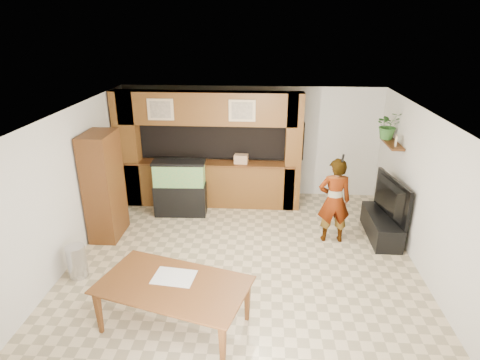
# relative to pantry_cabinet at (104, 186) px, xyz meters

# --- Properties ---
(floor) EXTENTS (6.50, 6.50, 0.00)m
(floor) POSITION_rel_pantry_cabinet_xyz_m (2.70, -0.95, -1.04)
(floor) COLOR #C6B089
(floor) RESTS_ON ground
(ceiling) EXTENTS (6.50, 6.50, 0.00)m
(ceiling) POSITION_rel_pantry_cabinet_xyz_m (2.70, -0.95, 1.56)
(ceiling) COLOR white
(ceiling) RESTS_ON wall_back
(wall_back) EXTENTS (6.00, 0.00, 6.00)m
(wall_back) POSITION_rel_pantry_cabinet_xyz_m (2.70, 2.30, 0.26)
(wall_back) COLOR beige
(wall_back) RESTS_ON floor
(wall_left) EXTENTS (0.00, 6.50, 6.50)m
(wall_left) POSITION_rel_pantry_cabinet_xyz_m (-0.30, -0.95, 0.26)
(wall_left) COLOR beige
(wall_left) RESTS_ON floor
(wall_right) EXTENTS (0.00, 6.50, 6.50)m
(wall_right) POSITION_rel_pantry_cabinet_xyz_m (5.70, -0.95, 0.26)
(wall_right) COLOR beige
(wall_right) RESTS_ON floor
(partition) EXTENTS (4.20, 0.99, 2.60)m
(partition) POSITION_rel_pantry_cabinet_xyz_m (1.75, 1.68, 0.27)
(partition) COLOR brown
(partition) RESTS_ON floor
(wall_clock) EXTENTS (0.05, 0.25, 0.25)m
(wall_clock) POSITION_rel_pantry_cabinet_xyz_m (-0.27, 0.05, 0.86)
(wall_clock) COLOR black
(wall_clock) RESTS_ON wall_left
(wall_shelf) EXTENTS (0.25, 0.90, 0.04)m
(wall_shelf) POSITION_rel_pantry_cabinet_xyz_m (5.55, 1.00, 0.66)
(wall_shelf) COLOR #5C2D15
(wall_shelf) RESTS_ON wall_right
(pantry_cabinet) EXTENTS (0.52, 0.85, 2.08)m
(pantry_cabinet) POSITION_rel_pantry_cabinet_xyz_m (0.00, 0.00, 0.00)
(pantry_cabinet) COLOR #5C2D15
(pantry_cabinet) RESTS_ON floor
(trash_can) EXTENTS (0.31, 0.31, 0.57)m
(trash_can) POSITION_rel_pantry_cabinet_xyz_m (-0.00, -1.41, -0.76)
(trash_can) COLOR #B2B2B7
(trash_can) RESTS_ON floor
(aquarium) EXTENTS (1.11, 0.42, 1.23)m
(aquarium) POSITION_rel_pantry_cabinet_xyz_m (1.23, 1.00, -0.44)
(aquarium) COLOR black
(aquarium) RESTS_ON floor
(tv_stand) EXTENTS (0.50, 1.36, 0.45)m
(tv_stand) POSITION_rel_pantry_cabinet_xyz_m (5.35, 0.28, -0.81)
(tv_stand) COLOR black
(tv_stand) RESTS_ON floor
(television) EXTENTS (0.40, 1.33, 0.76)m
(television) POSITION_rel_pantry_cabinet_xyz_m (5.35, 0.28, -0.21)
(television) COLOR black
(television) RESTS_ON tv_stand
(photo_frame) EXTENTS (0.07, 0.16, 0.21)m
(photo_frame) POSITION_rel_pantry_cabinet_xyz_m (5.55, 0.77, 0.79)
(photo_frame) COLOR tan
(photo_frame) RESTS_ON wall_shelf
(potted_plant) EXTENTS (0.58, 0.52, 0.57)m
(potted_plant) POSITION_rel_pantry_cabinet_xyz_m (5.52, 1.27, 0.96)
(potted_plant) COLOR #316629
(potted_plant) RESTS_ON wall_shelf
(person) EXTENTS (0.62, 0.42, 1.67)m
(person) POSITION_rel_pantry_cabinet_xyz_m (4.36, 0.08, -0.20)
(person) COLOR #A18258
(person) RESTS_ON floor
(microphone) EXTENTS (0.04, 0.11, 0.17)m
(microphone) POSITION_rel_pantry_cabinet_xyz_m (4.41, -0.08, 0.69)
(microphone) COLOR black
(microphone) RESTS_ON person
(dining_table) EXTENTS (2.22, 1.61, 0.70)m
(dining_table) POSITION_rel_pantry_cabinet_xyz_m (1.85, -2.50, -0.69)
(dining_table) COLOR #5C2D15
(dining_table) RESTS_ON floor
(newspaper_a) EXTENTS (0.60, 0.47, 0.01)m
(newspaper_a) POSITION_rel_pantry_cabinet_xyz_m (1.85, -2.31, -0.34)
(newspaper_a) COLOR silver
(newspaper_a) RESTS_ON dining_table
(counter_box) EXTENTS (0.31, 0.22, 0.20)m
(counter_box) POSITION_rel_pantry_cabinet_xyz_m (2.52, 1.50, 0.10)
(counter_box) COLOR tan
(counter_box) RESTS_ON partition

